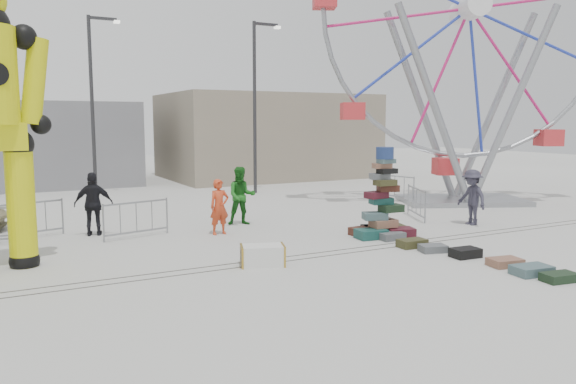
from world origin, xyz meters
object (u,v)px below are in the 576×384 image
steamer_trunk (263,255)px  barricade_dummy_c (136,219)px  ferris_wheel (468,34)px  pedestrian_black (94,204)px  lamp_post_right (256,98)px  pedestrian_green (241,196)px  pedestrian_grey (472,197)px  barricade_wheel_front (416,203)px  barricade_wheel_back (395,188)px  barricade_dummy_b (28,220)px  suitcase_tower (382,212)px  pedestrian_red (219,207)px  lamp_post_left (94,97)px

steamer_trunk → barricade_dummy_c: (-1.91, 4.63, 0.31)m
ferris_wheel → pedestrian_black: (-14.85, 0.06, -5.97)m
barricade_dummy_c → steamer_trunk: bearing=-80.7°
lamp_post_right → pedestrian_green: (-3.94, -7.34, -3.52)m
pedestrian_grey → barricade_wheel_front: bearing=-153.3°
barricade_wheel_back → pedestrian_black: pedestrian_black is taller
barricade_dummy_b → pedestrian_green: 6.45m
barricade_wheel_back → pedestrian_black: bearing=-95.5°
lamp_post_right → ferris_wheel: (6.30, -6.99, 2.44)m
suitcase_tower → barricade_dummy_c: bearing=162.9°
suitcase_tower → pedestrian_red: suitcase_tower is taller
lamp_post_left → pedestrian_grey: size_ratio=4.35×
pedestrian_green → ferris_wheel: bearing=18.9°
lamp_post_right → lamp_post_left: 7.28m
ferris_wheel → barricade_dummy_b: bearing=-157.5°
steamer_trunk → barricade_wheel_front: 8.32m
barricade_dummy_b → ferris_wheel: bearing=-17.6°
barricade_wheel_front → barricade_wheel_back: (2.24, 4.02, 0.00)m
lamp_post_left → barricade_wheel_back: bearing=-32.2°
suitcase_tower → ferris_wheel: 10.37m
lamp_post_right → ferris_wheel: ferris_wheel is taller
lamp_post_right → suitcase_tower: (-0.97, -11.04, -3.74)m
barricade_wheel_front → barricade_dummy_c: bearing=106.2°
lamp_post_left → steamer_trunk: 15.15m
steamer_trunk → barricade_wheel_front: barricade_wheel_front is taller
ferris_wheel → pedestrian_red: 13.07m
barricade_dummy_b → barricade_dummy_c: same height
barricade_wheel_front → pedestrian_red: (-7.16, 0.59, 0.29)m
lamp_post_left → barricade_wheel_front: size_ratio=4.00×
barricade_dummy_c → pedestrian_green: 3.62m
ferris_wheel → pedestrian_black: size_ratio=7.37×
lamp_post_left → ferris_wheel: size_ratio=0.57×
pedestrian_red → pedestrian_grey: size_ratio=0.92×
barricade_dummy_b → pedestrian_black: size_ratio=1.05×
barricade_dummy_c → barricade_wheel_front: same height
pedestrian_red → pedestrian_black: size_ratio=0.88×
steamer_trunk → barricade_wheel_back: barricade_wheel_back is taller
ferris_wheel → lamp_post_right: bearing=156.2°
lamp_post_right → pedestrian_grey: bearing=-75.7°
ferris_wheel → barricade_wheel_front: size_ratio=7.03×
barricade_dummy_c → barricade_wheel_front: 9.59m
pedestrian_green → pedestrian_black: bearing=-168.2°
pedestrian_grey → pedestrian_green: bearing=-114.7°
lamp_post_right → barricade_wheel_back: 7.69m
lamp_post_left → steamer_trunk: lamp_post_left is taller
ferris_wheel → barricade_dummy_b: (-16.63, 0.48, -6.37)m
lamp_post_left → barricade_wheel_back: size_ratio=4.00×
lamp_post_left → pedestrian_red: bearing=-80.1°
suitcase_tower → barricade_dummy_b: bearing=163.1°
pedestrian_green → pedestrian_red: bearing=-119.4°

